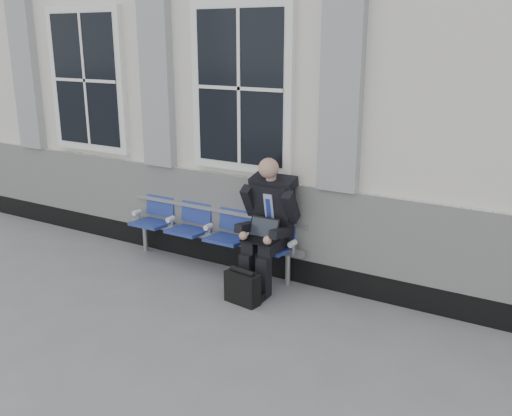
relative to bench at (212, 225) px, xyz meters
The scene contains 5 objects.
ground 1.43m from the bench, 88.93° to the right, with size 70.00×70.00×0.00m, color slate.
station_building 2.72m from the bench, 89.82° to the left, with size 14.40×4.40×4.49m.
bench is the anchor object (origin of this frame).
businessman 0.95m from the bench, ahead, with size 0.64×0.86×1.53m.
briefcase 1.20m from the bench, 38.14° to the right, with size 0.42×0.22×0.41m.
Camera 1 is at (3.94, -4.22, 2.81)m, focal length 40.00 mm.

